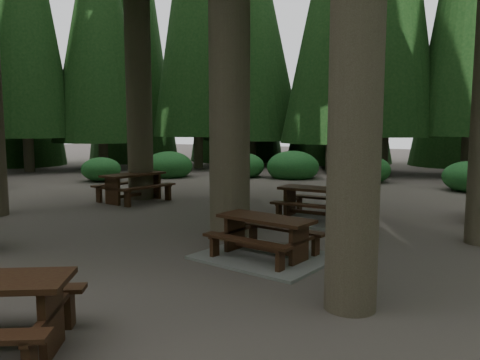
% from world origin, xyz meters
% --- Properties ---
extents(ground, '(80.00, 80.00, 0.00)m').
position_xyz_m(ground, '(0.00, 0.00, 0.00)').
color(ground, '#534A44').
rests_on(ground, ground).
extents(picnic_table_a, '(2.50, 2.20, 0.74)m').
position_xyz_m(picnic_table_a, '(2.11, -0.92, 0.25)').
color(picnic_table_a, gray).
rests_on(picnic_table_a, ground).
extents(picnic_table_b, '(1.95, 2.26, 0.86)m').
position_xyz_m(picnic_table_b, '(-4.04, 2.95, 0.57)').
color(picnic_table_b, black).
rests_on(picnic_table_b, ground).
extents(picnic_table_c, '(2.52, 2.12, 0.81)m').
position_xyz_m(picnic_table_c, '(1.93, 2.67, 0.28)').
color(picnic_table_c, gray).
rests_on(picnic_table_c, ground).
extents(shrub_ring, '(23.86, 24.64, 1.49)m').
position_xyz_m(shrub_ring, '(0.70, 0.75, 0.40)').
color(shrub_ring, '#20602C').
rests_on(shrub_ring, ground).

